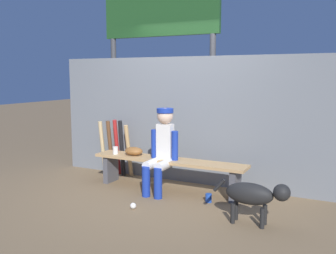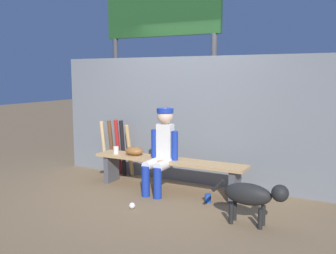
# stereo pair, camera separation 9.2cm
# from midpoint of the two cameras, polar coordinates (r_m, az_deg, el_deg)

# --- Properties ---
(ground_plane) EXTENTS (30.00, 30.00, 0.00)m
(ground_plane) POSITION_cam_midpoint_polar(r_m,az_deg,el_deg) (5.44, -0.49, -9.42)
(ground_plane) COLOR brown
(chainlink_fence) EXTENTS (4.30, 0.03, 1.88)m
(chainlink_fence) POSITION_cam_midpoint_polar(r_m,az_deg,el_deg) (5.69, 1.85, 1.02)
(chainlink_fence) COLOR slate
(chainlink_fence) RESTS_ON ground_plane
(dugout_bench) EXTENTS (2.24, 0.36, 0.45)m
(dugout_bench) POSITION_cam_midpoint_polar(r_m,az_deg,el_deg) (5.35, -0.50, -5.88)
(dugout_bench) COLOR tan
(dugout_bench) RESTS_ON ground_plane
(player_seated) EXTENTS (0.41, 0.55, 1.16)m
(player_seated) POSITION_cam_midpoint_polar(r_m,az_deg,el_deg) (5.21, -1.50, -3.05)
(player_seated) COLOR silver
(player_seated) RESTS_ON ground_plane
(baseball_glove) EXTENTS (0.28, 0.20, 0.12)m
(baseball_glove) POSITION_cam_midpoint_polar(r_m,az_deg,el_deg) (5.58, -5.61, -3.61)
(baseball_glove) COLOR brown
(baseball_glove) RESTS_ON dugout_bench
(bat_wood_tan) EXTENTS (0.07, 0.22, 0.84)m
(bat_wood_tan) POSITION_cam_midpoint_polar(r_m,az_deg,el_deg) (6.05, -6.34, -3.58)
(bat_wood_tan) COLOR tan
(bat_wood_tan) RESTS_ON ground_plane
(bat_aluminum_black) EXTENTS (0.07, 0.15, 0.90)m
(bat_aluminum_black) POSITION_cam_midpoint_polar(r_m,az_deg,el_deg) (6.11, -7.34, -3.20)
(bat_aluminum_black) COLOR black
(bat_aluminum_black) RESTS_ON ground_plane
(bat_aluminum_red) EXTENTS (0.10, 0.21, 0.91)m
(bat_aluminum_red) POSITION_cam_midpoint_polar(r_m,az_deg,el_deg) (6.19, -8.07, -3.03)
(bat_aluminum_red) COLOR #B22323
(bat_aluminum_red) RESTS_ON ground_plane
(bat_wood_dark) EXTENTS (0.09, 0.16, 0.88)m
(bat_wood_dark) POSITION_cam_midpoint_polar(r_m,az_deg,el_deg) (6.33, -9.04, -2.97)
(bat_wood_dark) COLOR brown
(bat_wood_dark) RESTS_ON ground_plane
(bat_wood_natural) EXTENTS (0.09, 0.17, 0.86)m
(bat_wood_natural) POSITION_cam_midpoint_polar(r_m,az_deg,el_deg) (6.41, -10.16, -2.93)
(bat_wood_natural) COLOR tan
(bat_wood_natural) RESTS_ON ground_plane
(baseball) EXTENTS (0.07, 0.07, 0.07)m
(baseball) POSITION_cam_midpoint_polar(r_m,az_deg,el_deg) (4.73, -5.81, -11.65)
(baseball) COLOR white
(baseball) RESTS_ON ground_plane
(cup_on_ground) EXTENTS (0.08, 0.08, 0.11)m
(cup_on_ground) POSITION_cam_midpoint_polar(r_m,az_deg,el_deg) (4.96, 5.55, -10.52)
(cup_on_ground) COLOR #1E47AD
(cup_on_ground) RESTS_ON ground_plane
(cup_on_bench) EXTENTS (0.08, 0.08, 0.11)m
(cup_on_bench) POSITION_cam_midpoint_polar(r_m,az_deg,el_deg) (5.69, -8.33, -3.49)
(cup_on_bench) COLOR silver
(cup_on_bench) RESTS_ON dugout_bench
(scoreboard) EXTENTS (2.47, 0.27, 3.24)m
(scoreboard) POSITION_cam_midpoint_polar(r_m,az_deg,el_deg) (6.77, -1.12, 13.61)
(scoreboard) COLOR #3F3F42
(scoreboard) RESTS_ON ground_plane
(dog) EXTENTS (0.84, 0.20, 0.49)m
(dog) POSITION_cam_midpoint_polar(r_m,az_deg,el_deg) (4.24, 12.20, -9.89)
(dog) COLOR black
(dog) RESTS_ON ground_plane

